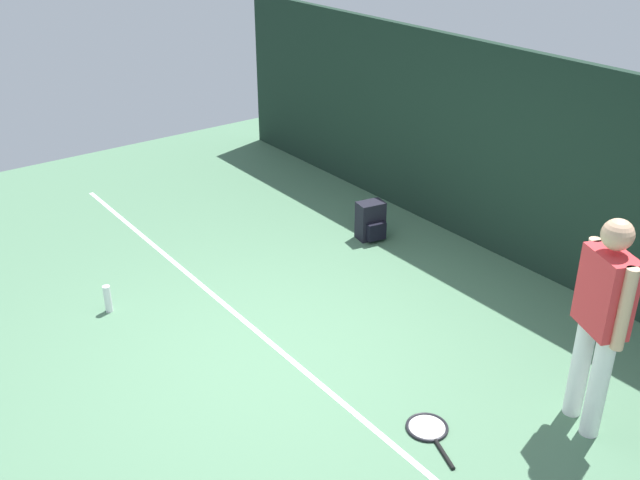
{
  "coord_description": "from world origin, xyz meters",
  "views": [
    {
      "loc": [
        4.35,
        -2.85,
        3.72
      ],
      "look_at": [
        0.0,
        0.4,
        1.0
      ],
      "focal_mm": 40.91,
      "sensor_mm": 36.0,
      "label": 1
    }
  ],
  "objects_px": {
    "tennis_player": "(601,314)",
    "backpack": "(371,222)",
    "water_bottle": "(108,299)",
    "tennis_racket": "(429,430)"
  },
  "relations": [
    {
      "from": "tennis_player",
      "to": "backpack",
      "type": "distance_m",
      "value": 3.52
    },
    {
      "from": "tennis_player",
      "to": "water_bottle",
      "type": "relative_size",
      "value": 6.23
    },
    {
      "from": "tennis_player",
      "to": "water_bottle",
      "type": "distance_m",
      "value": 4.37
    },
    {
      "from": "backpack",
      "to": "water_bottle",
      "type": "relative_size",
      "value": 1.61
    },
    {
      "from": "backpack",
      "to": "water_bottle",
      "type": "distance_m",
      "value": 3.03
    },
    {
      "from": "tennis_player",
      "to": "tennis_racket",
      "type": "bearing_deg",
      "value": -98.2
    },
    {
      "from": "tennis_player",
      "to": "tennis_racket",
      "type": "relative_size",
      "value": 2.67
    },
    {
      "from": "tennis_racket",
      "to": "backpack",
      "type": "height_order",
      "value": "backpack"
    },
    {
      "from": "tennis_player",
      "to": "backpack",
      "type": "xyz_separation_m",
      "value": [
        -3.35,
        0.77,
        -0.76
      ]
    },
    {
      "from": "tennis_racket",
      "to": "water_bottle",
      "type": "height_order",
      "value": "water_bottle"
    }
  ]
}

